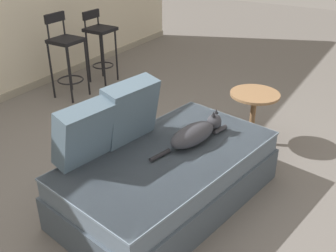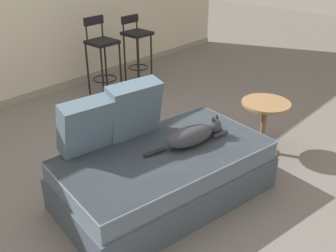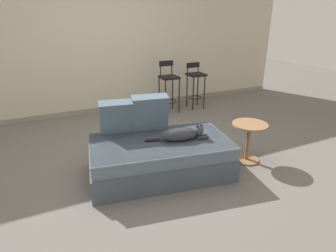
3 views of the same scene
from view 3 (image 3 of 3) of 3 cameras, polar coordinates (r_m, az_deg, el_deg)
ground_plane at (r=3.75m, az=-4.06°, el=-6.53°), size 16.00×16.00×0.00m
wall_back_panel at (r=5.49m, az=-13.47°, el=16.23°), size 8.00×0.10×2.60m
wall_baseboard_trim at (r=5.68m, az=-12.25°, el=3.53°), size 8.00×0.02×0.09m
couch at (r=3.32m, az=-1.61°, el=-6.24°), size 1.74×1.16×0.42m
throw_pillow_corner at (r=3.41m, az=-10.37°, el=1.84°), size 0.44×0.30×0.42m
throw_pillow_middle at (r=3.45m, az=-3.73°, el=2.75°), size 0.47×0.31×0.46m
cat at (r=3.23m, az=2.74°, el=-1.60°), size 0.73×0.27×0.19m
bar_stool_near_window at (r=5.38m, az=0.15°, el=8.54°), size 0.32×0.32×0.96m
bar_stool_by_doorway at (r=5.65m, az=5.61°, el=9.15°), size 0.32×0.32×0.89m
side_table at (r=3.69m, az=16.06°, el=-2.11°), size 0.44×0.44×0.51m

